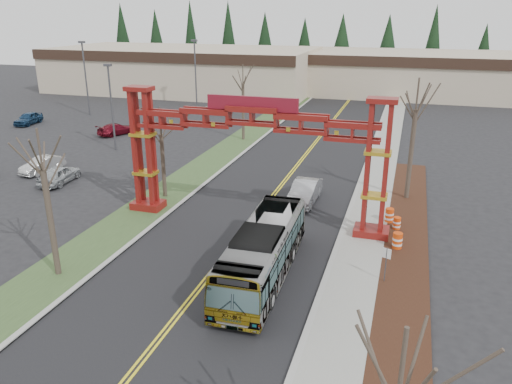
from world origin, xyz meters
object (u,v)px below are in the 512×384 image
at_px(parked_car_near_a, 59,174).
at_px(bare_tree_right_far, 416,110).
at_px(light_pole_mid, 85,73).
at_px(parked_car_mid_b, 28,118).
at_px(parked_car_far_a, 214,109).
at_px(barrel_south, 397,241).
at_px(parked_car_mid_a, 116,129).
at_px(parked_car_near_b, 42,165).
at_px(bare_tree_median_far, 243,84).
at_px(barrel_mid, 397,224).
at_px(gateway_arch, 252,137).
at_px(bare_tree_median_near, 43,170).
at_px(barrel_north, 389,216).
at_px(light_pole_near, 111,101).
at_px(silver_sedan, 305,192).
at_px(bare_tree_median_mid, 161,135).
at_px(retail_building_east, 416,73).
at_px(light_pole_far, 195,69).
at_px(street_sign, 386,258).
at_px(transit_bus, 263,252).
at_px(retail_building_west, 184,69).

distance_m(parked_car_near_a, bare_tree_right_far, 29.03).
distance_m(parked_car_near_a, light_pole_mid, 30.38).
distance_m(parked_car_mid_b, parked_car_far_a, 24.06).
distance_m(parked_car_far_a, barrel_south, 44.71).
bearing_deg(parked_car_mid_a, parked_car_near_b, 119.54).
bearing_deg(bare_tree_median_far, barrel_mid, -49.33).
bearing_deg(gateway_arch, bare_tree_median_near, -128.33).
bearing_deg(barrel_north, light_pole_near, 158.29).
relative_size(silver_sedan, bare_tree_median_mid, 0.71).
bearing_deg(retail_building_east, barrel_mid, -90.46).
bearing_deg(bare_tree_median_far, bare_tree_right_far, -37.96).
height_order(parked_car_near_a, bare_tree_right_far, bare_tree_right_far).
height_order(bare_tree_median_mid, bare_tree_right_far, bare_tree_right_far).
bearing_deg(bare_tree_median_near, parked_car_mid_a, 116.60).
bearing_deg(parked_car_far_a, bare_tree_right_far, 51.75).
distance_m(light_pole_far, barrel_south, 49.87).
bearing_deg(bare_tree_median_mid, barrel_south, -13.12).
bearing_deg(retail_building_east, light_pole_mid, -142.51).
distance_m(bare_tree_median_near, bare_tree_right_far, 25.41).
bearing_deg(light_pole_near, light_pole_far, 93.07).
bearing_deg(parked_car_mid_b, light_pole_far, 37.58).
distance_m(silver_sedan, light_pole_near, 24.16).
bearing_deg(gateway_arch, street_sign, -32.01).
height_order(bare_tree_right_far, light_pole_mid, light_pole_mid).
height_order(parked_car_near_b, parked_car_mid_a, parked_car_near_b).
distance_m(silver_sedan, street_sign, 12.40).
xyz_separation_m(bare_tree_right_far, light_pole_mid, (-43.00, 21.18, -1.15)).
bearing_deg(bare_tree_median_far, bare_tree_median_near, -90.00).
distance_m(silver_sedan, bare_tree_median_mid, 11.60).
distance_m(parked_car_mid_b, light_pole_mid, 9.82).
relative_size(silver_sedan, barrel_south, 4.55).
distance_m(parked_car_mid_a, parked_car_mid_b, 13.93).
bearing_deg(barrel_mid, light_pole_far, 129.68).
xyz_separation_m(retail_building_east, parked_car_near_b, (-31.40, -56.84, -2.82)).
relative_size(street_sign, barrel_south, 1.84).
bearing_deg(light_pole_near, parked_car_far_a, 82.74).
distance_m(street_sign, barrel_north, 8.32).
height_order(parked_car_near_a, light_pole_mid, light_pole_mid).
height_order(transit_bus, silver_sedan, transit_bus).
bearing_deg(silver_sedan, bare_tree_median_far, 123.24).
distance_m(transit_bus, parked_car_far_a, 46.04).
height_order(parked_car_mid_a, light_pole_far, light_pole_far).
bearing_deg(gateway_arch, retail_building_west, 119.07).
xyz_separation_m(silver_sedan, parked_car_mid_b, (-39.42, 16.63, -0.06)).
relative_size(bare_tree_median_mid, barrel_south, 6.37).
bearing_deg(parked_car_near_b, parked_car_far_a, 89.75).
bearing_deg(parked_car_near_b, parked_car_mid_a, 104.85).
distance_m(silver_sedan, bare_tree_median_near, 19.01).
distance_m(parked_car_mid_a, barrel_mid, 37.28).
height_order(light_pole_near, barrel_north, light_pole_near).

